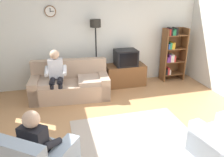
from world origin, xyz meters
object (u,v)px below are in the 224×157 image
at_px(person_on_couch, 56,73).
at_px(tv, 126,58).
at_px(bookshelf, 172,53).
at_px(person_in_left_armchair, 39,142).
at_px(tv_stand, 125,75).
at_px(floor_lamp, 96,35).
at_px(couch, 70,85).

bearing_deg(person_on_couch, tv, 14.48).
xyz_separation_m(bookshelf, person_on_couch, (-3.36, -0.59, -0.12)).
xyz_separation_m(tv, person_in_left_armchair, (-2.17, -2.97, -0.21)).
bearing_deg(tv_stand, floor_lamp, 172.98).
relative_size(bookshelf, person_in_left_armchair, 1.41).
xyz_separation_m(bookshelf, floor_lamp, (-2.26, 0.03, 0.63)).
relative_size(bookshelf, floor_lamp, 0.85).
distance_m(floor_lamp, person_in_left_armchair, 3.49).
relative_size(tv_stand, bookshelf, 0.70).
bearing_deg(bookshelf, tv, -176.27).
distance_m(tv_stand, person_in_left_armchair, 3.72).
relative_size(couch, bookshelf, 1.25).
distance_m(tv, person_on_couch, 1.96).
distance_m(tv_stand, bookshelf, 1.55).
distance_m(tv_stand, floor_lamp, 1.41).
bearing_deg(floor_lamp, person_on_couch, -150.73).
bearing_deg(person_in_left_armchair, person_on_couch, 83.69).
distance_m(floor_lamp, person_on_couch, 1.46).
xyz_separation_m(tv_stand, bookshelf, (1.46, 0.07, 0.52)).
bearing_deg(bookshelf, tv_stand, -177.23).
height_order(couch, tv_stand, couch).
height_order(bookshelf, person_on_couch, bookshelf).
bearing_deg(tv, tv_stand, 90.00).
bearing_deg(tv, couch, -166.44).
bearing_deg(tv_stand, person_on_couch, -164.84).
xyz_separation_m(tv, person_on_couch, (-1.90, -0.49, -0.12)).
height_order(floor_lamp, person_in_left_armchair, floor_lamp).
relative_size(couch, person_in_left_armchair, 1.75).
bearing_deg(tv_stand, person_in_left_armchair, -125.94).
bearing_deg(floor_lamp, tv_stand, -7.02).
height_order(tv, bookshelf, bookshelf).
relative_size(tv, person_on_couch, 0.48).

